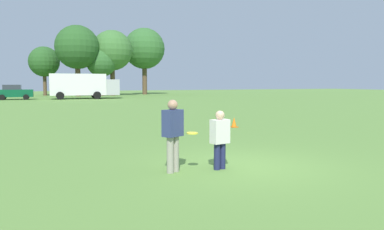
% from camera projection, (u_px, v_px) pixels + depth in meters
% --- Properties ---
extents(ground_plane, '(179.41, 179.41, 0.00)m').
position_uv_depth(ground_plane, '(243.00, 165.00, 9.54)').
color(ground_plane, '#608C3D').
extents(player_thrower, '(0.55, 0.46, 1.70)m').
position_uv_depth(player_thrower, '(173.00, 132.00, 8.74)').
color(player_thrower, gray).
rests_on(player_thrower, ground).
extents(player_defender, '(0.48, 0.34, 1.42)m').
position_uv_depth(player_defender, '(220.00, 137.00, 9.06)').
color(player_defender, '#1E234C').
rests_on(player_defender, ground).
extents(frisbee, '(0.27, 0.27, 0.04)m').
position_uv_depth(frisbee, '(192.00, 133.00, 8.74)').
color(frisbee, yellow).
extents(traffic_cone, '(0.32, 0.32, 0.48)m').
position_uv_depth(traffic_cone, '(234.00, 122.00, 17.66)').
color(traffic_cone, '#D8590C').
rests_on(traffic_cone, ground).
extents(parked_car_mid_right, '(4.28, 2.36, 1.82)m').
position_uv_depth(parked_car_mid_right, '(14.00, 92.00, 45.99)').
color(parked_car_mid_right, '#0C4C2D').
rests_on(parked_car_mid_right, ground).
extents(box_truck, '(8.60, 3.26, 3.18)m').
position_uv_depth(box_truck, '(83.00, 85.00, 48.17)').
color(box_truck, white).
rests_on(box_truck, ground).
extents(tree_east_birch, '(4.81, 4.81, 7.81)m').
position_uv_depth(tree_east_birch, '(44.00, 62.00, 60.12)').
color(tree_east_birch, brown).
rests_on(tree_east_birch, ground).
extents(tree_east_oak, '(6.57, 6.57, 10.68)m').
position_uv_depth(tree_east_oak, '(77.00, 47.00, 56.73)').
color(tree_east_oak, brown).
rests_on(tree_east_oak, ground).
extents(tree_far_east_pine, '(4.77, 4.77, 7.75)m').
position_uv_depth(tree_far_east_pine, '(101.00, 62.00, 58.97)').
color(tree_far_east_pine, brown).
rests_on(tree_far_east_pine, ground).
extents(tree_far_west_pine, '(6.39, 6.39, 10.38)m').
position_uv_depth(tree_far_west_pine, '(112.00, 51.00, 60.01)').
color(tree_far_west_pine, brown).
rests_on(tree_far_west_pine, ground).
extents(tree_horizon_center, '(7.10, 7.10, 11.53)m').
position_uv_depth(tree_horizon_center, '(144.00, 49.00, 65.66)').
color(tree_horizon_center, brown).
rests_on(tree_horizon_center, ground).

